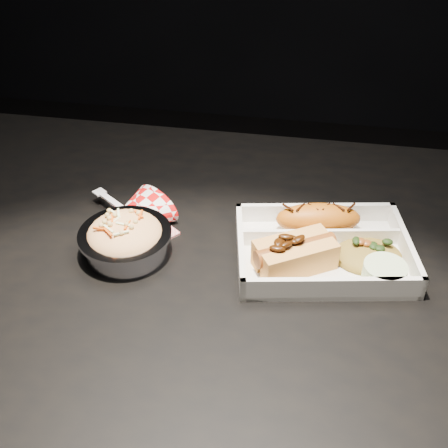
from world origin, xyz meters
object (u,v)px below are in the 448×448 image
(fried_pastry, at_px, (318,219))
(foil_coleslaw_cup, at_px, (125,238))
(food_tray, at_px, (322,252))
(hotdog, at_px, (295,252))
(dining_table, at_px, (226,303))
(napkin_fork, at_px, (132,217))

(fried_pastry, xyz_separation_m, foil_coleslaw_cup, (-0.28, -0.09, -0.00))
(food_tray, xyz_separation_m, hotdog, (-0.04, -0.03, 0.02))
(foil_coleslaw_cup, bearing_deg, dining_table, 4.18)
(dining_table, xyz_separation_m, food_tray, (0.14, 0.03, 0.10))
(dining_table, distance_m, hotdog, 0.16)
(dining_table, distance_m, napkin_fork, 0.20)
(hotdog, bearing_deg, napkin_fork, 135.18)
(dining_table, height_order, napkin_fork, napkin_fork)
(foil_coleslaw_cup, distance_m, napkin_fork, 0.07)
(napkin_fork, bearing_deg, dining_table, 16.85)
(dining_table, relative_size, napkin_fork, 7.22)
(napkin_fork, bearing_deg, fried_pastry, 41.65)
(food_tray, relative_size, fried_pastry, 2.14)
(fried_pastry, distance_m, foil_coleslaw_cup, 0.29)
(foil_coleslaw_cup, height_order, napkin_fork, napkin_fork)
(hotdog, distance_m, napkin_fork, 0.27)
(fried_pastry, distance_m, napkin_fork, 0.29)
(food_tray, bearing_deg, fried_pastry, 90.00)
(fried_pastry, relative_size, foil_coleslaw_cup, 0.95)
(food_tray, bearing_deg, foil_coleslaw_cup, 177.35)
(fried_pastry, relative_size, napkin_fork, 0.78)
(hotdog, height_order, napkin_fork, napkin_fork)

